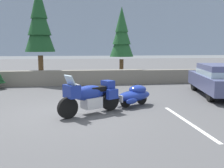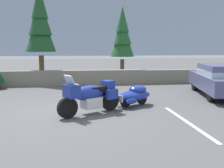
{
  "view_description": "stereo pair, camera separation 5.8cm",
  "coord_description": "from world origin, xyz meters",
  "px_view_note": "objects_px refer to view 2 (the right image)",
  "views": [
    {
      "loc": [
        0.09,
        -8.51,
        2.17
      ],
      "look_at": [
        1.4,
        0.69,
        0.85
      ],
      "focal_mm": 41.85,
      "sensor_mm": 36.0,
      "label": 1
    },
    {
      "loc": [
        0.15,
        -8.52,
        2.17
      ],
      "look_at": [
        1.4,
        0.69,
        0.85
      ],
      "focal_mm": 41.85,
      "sensor_mm": 36.0,
      "label": 2
    }
  ],
  "objects_px": {
    "car_shaped_trailer": "(134,95)",
    "pine_tree_tall": "(40,22)",
    "pine_tree_secondary": "(122,34)",
    "sedan_at_right_edge": "(221,79)",
    "touring_motorcycle": "(90,95)"
  },
  "relations": [
    {
      "from": "car_shaped_trailer",
      "to": "pine_tree_secondary",
      "type": "height_order",
      "value": "pine_tree_secondary"
    },
    {
      "from": "pine_tree_tall",
      "to": "touring_motorcycle",
      "type": "bearing_deg",
      "value": -72.2
    },
    {
      "from": "sedan_at_right_edge",
      "to": "touring_motorcycle",
      "type": "bearing_deg",
      "value": -157.86
    },
    {
      "from": "car_shaped_trailer",
      "to": "pine_tree_secondary",
      "type": "distance_m",
      "value": 8.05
    },
    {
      "from": "car_shaped_trailer",
      "to": "pine_tree_tall",
      "type": "bearing_deg",
      "value": 121.91
    },
    {
      "from": "sedan_at_right_edge",
      "to": "pine_tree_tall",
      "type": "bearing_deg",
      "value": 147.89
    },
    {
      "from": "touring_motorcycle",
      "to": "pine_tree_secondary",
      "type": "bearing_deg",
      "value": 73.3
    },
    {
      "from": "car_shaped_trailer",
      "to": "sedan_at_right_edge",
      "type": "bearing_deg",
      "value": 18.45
    },
    {
      "from": "touring_motorcycle",
      "to": "pine_tree_tall",
      "type": "height_order",
      "value": "pine_tree_tall"
    },
    {
      "from": "car_shaped_trailer",
      "to": "sedan_at_right_edge",
      "type": "height_order",
      "value": "sedan_at_right_edge"
    },
    {
      "from": "car_shaped_trailer",
      "to": "sedan_at_right_edge",
      "type": "relative_size",
      "value": 0.43
    },
    {
      "from": "car_shaped_trailer",
      "to": "sedan_at_right_edge",
      "type": "xyz_separation_m",
      "value": [
        4.24,
        1.41,
        0.36
      ]
    },
    {
      "from": "pine_tree_secondary",
      "to": "touring_motorcycle",
      "type": "bearing_deg",
      "value": -106.7
    },
    {
      "from": "pine_tree_secondary",
      "to": "pine_tree_tall",
      "type": "bearing_deg",
      "value": -169.98
    },
    {
      "from": "car_shaped_trailer",
      "to": "pine_tree_secondary",
      "type": "xyz_separation_m",
      "value": [
        0.88,
        7.58,
        2.56
      ]
    }
  ]
}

